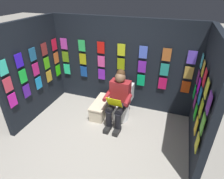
% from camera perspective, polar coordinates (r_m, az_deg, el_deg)
% --- Properties ---
extents(ground_plane, '(30.00, 30.00, 0.00)m').
position_cam_1_polar(ground_plane, '(3.47, -7.08, -20.12)').
color(ground_plane, '#9E998E').
extents(display_wall_back, '(3.34, 0.14, 2.06)m').
position_cam_1_polar(display_wall_back, '(4.30, 3.04, 7.59)').
color(display_wall_back, black).
rests_on(display_wall_back, ground).
extents(display_wall_left, '(0.14, 1.82, 2.06)m').
position_cam_1_polar(display_wall_left, '(3.33, 26.34, -2.55)').
color(display_wall_left, black).
rests_on(display_wall_left, ground).
extents(display_wall_right, '(0.14, 1.82, 2.06)m').
position_cam_1_polar(display_wall_right, '(4.32, -22.84, 5.32)').
color(display_wall_right, black).
rests_on(display_wall_right, ground).
extents(toilet, '(0.41, 0.56, 0.77)m').
position_cam_1_polar(toilet, '(4.13, 2.94, -4.47)').
color(toilet, white).
rests_on(toilet, ground).
extents(person_reading, '(0.54, 0.70, 1.19)m').
position_cam_1_polar(person_reading, '(3.80, 1.91, -2.81)').
color(person_reading, maroon).
rests_on(person_reading, ground).
extents(comic_longbox_near, '(0.33, 0.77, 0.32)m').
position_cam_1_polar(comic_longbox_near, '(4.32, -3.28, -5.42)').
color(comic_longbox_near, beige).
rests_on(comic_longbox_near, ground).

